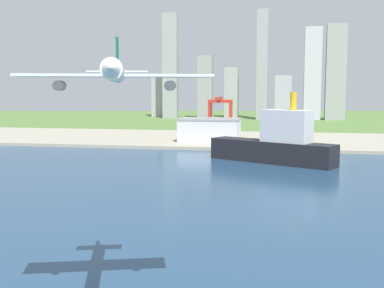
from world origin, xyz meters
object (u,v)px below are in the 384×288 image
port_crane_red (220,108)px  warehouse_main (210,130)px  airplane_landing (115,73)px  cargo_ship (276,144)px

port_crane_red → warehouse_main: port_crane_red is taller
airplane_landing → port_crane_red: (-30.84, 371.17, -20.26)m
airplane_landing → warehouse_main: bearing=95.7°
cargo_ship → airplane_landing: bearing=-96.5°
airplane_landing → port_crane_red: airplane_landing is taller
cargo_ship → warehouse_main: (-54.99, 94.69, -0.08)m
cargo_ship → port_crane_red: bearing=109.3°
port_crane_red → warehouse_main: size_ratio=0.73×
airplane_landing → port_crane_red: bearing=94.8°
cargo_ship → warehouse_main: 109.50m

